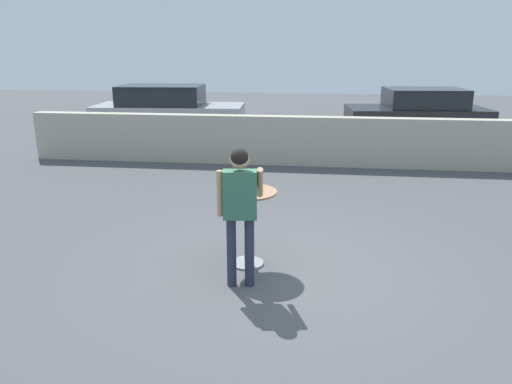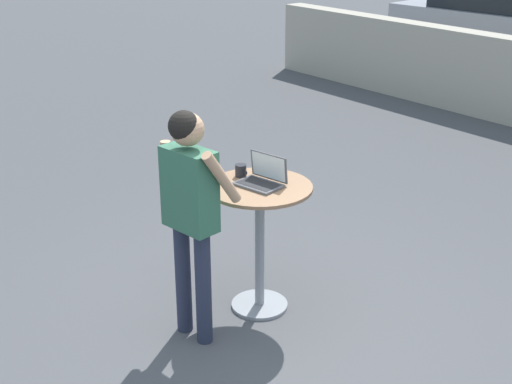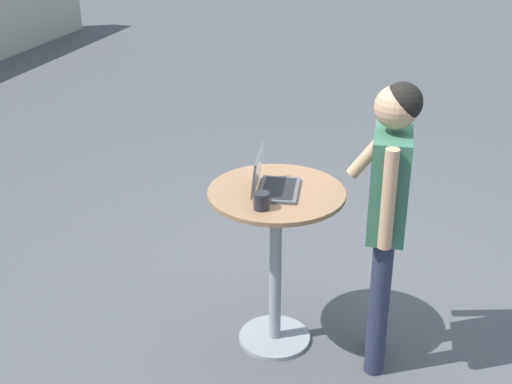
% 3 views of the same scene
% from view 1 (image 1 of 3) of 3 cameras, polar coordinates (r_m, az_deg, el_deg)
% --- Properties ---
extents(ground_plane, '(50.00, 50.00, 0.00)m').
position_cam_1_polar(ground_plane, '(6.27, 2.81, -9.27)').
color(ground_plane, '#4C4C4F').
extents(pavement_kerb, '(13.13, 0.35, 1.15)m').
position_cam_1_polar(pavement_kerb, '(11.82, 5.20, 5.84)').
color(pavement_kerb, '#B2A893').
rests_on(pavement_kerb, ground_plane).
extents(cafe_table, '(0.75, 0.75, 0.98)m').
position_cam_1_polar(cafe_table, '(6.26, -1.05, -2.46)').
color(cafe_table, gray).
rests_on(cafe_table, ground_plane).
extents(laptop, '(0.36, 0.29, 0.21)m').
position_cam_1_polar(laptop, '(6.19, -1.10, 0.62)').
color(laptop, '#515156').
rests_on(laptop, cafe_table).
extents(coffee_mug, '(0.12, 0.08, 0.09)m').
position_cam_1_polar(coffee_mug, '(6.20, -3.16, 0.62)').
color(coffee_mug, '#232328').
rests_on(coffee_mug, cafe_table).
extents(standing_person, '(0.52, 0.39, 1.65)m').
position_cam_1_polar(standing_person, '(5.59, -1.85, -1.03)').
color(standing_person, '#282D42').
rests_on(standing_person, ground_plane).
extents(parked_car_near_street, '(4.05, 2.25, 1.56)m').
position_cam_1_polar(parked_car_near_street, '(15.26, 17.99, 8.36)').
color(parked_car_near_street, black).
rests_on(parked_car_near_street, ground_plane).
extents(parked_car_further_down, '(4.69, 2.25, 1.56)m').
position_cam_1_polar(parked_car_further_down, '(16.03, -10.09, 9.20)').
color(parked_car_further_down, '#9E9EA3').
rests_on(parked_car_further_down, ground_plane).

